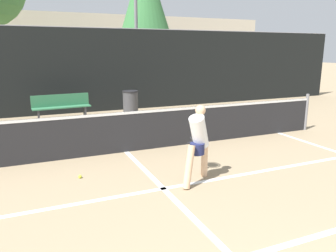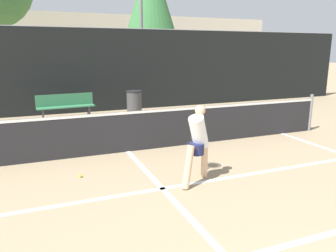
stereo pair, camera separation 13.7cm
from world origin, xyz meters
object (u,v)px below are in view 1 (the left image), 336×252
courtside_bench (61,106)px  parked_car (50,90)px  player_practicing (198,141)px  trash_bin (131,104)px

courtside_bench → parked_car: parked_car is taller
player_practicing → courtside_bench: 6.74m
player_practicing → parked_car: 10.82m
courtside_bench → trash_bin: size_ratio=2.09×
parked_car → player_practicing: bearing=-80.5°
player_practicing → trash_bin: size_ratio=1.52×
player_practicing → parked_car: size_ratio=0.31×
player_practicing → parked_car: bearing=64.3°
player_practicing → courtside_bench: player_practicing is taller
trash_bin → courtside_bench: bearing=171.8°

